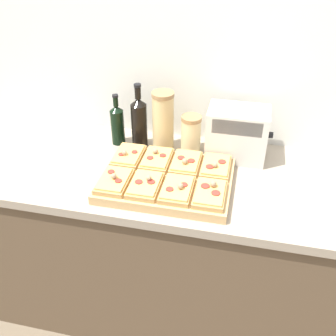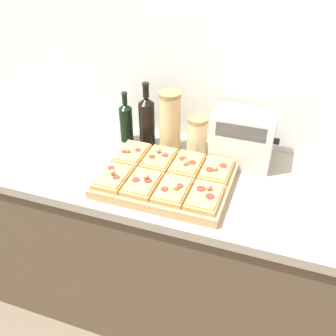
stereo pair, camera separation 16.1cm
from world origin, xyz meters
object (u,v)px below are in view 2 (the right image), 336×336
Objects in this scene: cutting_board at (166,180)px; toaster_oven at (243,138)px; olive_oil_bottle at (126,121)px; grain_jar_tall at (170,121)px; wine_bottle at (147,120)px; grain_jar_short at (197,136)px.

toaster_oven reaches higher than cutting_board.
grain_jar_tall is (0.22, 0.00, 0.04)m from olive_oil_bottle.
grain_jar_short is at bearing 0.00° from wine_bottle.
grain_jar_short is at bearing 79.18° from cutting_board.
cutting_board is 2.12× the size of olive_oil_bottle.
wine_bottle reaches higher than toaster_oven.
grain_jar_short is (0.24, 0.00, -0.04)m from wine_bottle.
grain_jar_tall is 0.34m from toaster_oven.
wine_bottle is (0.11, -0.00, 0.02)m from olive_oil_bottle.
grain_jar_tall is (-0.08, 0.27, 0.12)m from cutting_board.
grain_jar_short is at bearing 0.00° from grain_jar_tall.
wine_bottle is 1.10× the size of grain_jar_tall.
grain_jar_short is at bearing 0.00° from olive_oil_bottle.
grain_jar_tall is at bearing 180.00° from grain_jar_short.
toaster_oven is at bearing -0.24° from grain_jar_short.
wine_bottle reaches higher than grain_jar_tall.
olive_oil_bottle reaches higher than toaster_oven.
wine_bottle is 0.11m from grain_jar_tall.
grain_jar_tall is (0.11, 0.00, 0.01)m from wine_bottle.
wine_bottle is 1.72× the size of grain_jar_short.
wine_bottle is at bearing -0.00° from olive_oil_bottle.
cutting_board is 1.84× the size of toaster_oven.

